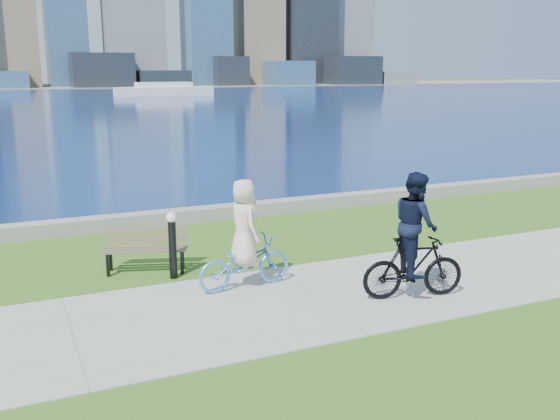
{
  "coord_description": "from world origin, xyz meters",
  "views": [
    {
      "loc": [
        -4.74,
        -9.05,
        3.9
      ],
      "look_at": [
        0.32,
        2.12,
        1.1
      ],
      "focal_mm": 40.0,
      "sensor_mm": 36.0,
      "label": 1
    }
  ],
  "objects_px": {
    "bollard_lamp": "(172,241)",
    "cyclist_woman": "(244,248)",
    "park_bench": "(146,246)",
    "cyclist_man": "(414,246)"
  },
  "relations": [
    {
      "from": "bollard_lamp",
      "to": "park_bench",
      "type": "bearing_deg",
      "value": 119.6
    },
    {
      "from": "bollard_lamp",
      "to": "cyclist_man",
      "type": "relative_size",
      "value": 0.59
    },
    {
      "from": "bollard_lamp",
      "to": "cyclist_woman",
      "type": "height_order",
      "value": "cyclist_woman"
    },
    {
      "from": "bollard_lamp",
      "to": "cyclist_woman",
      "type": "xyz_separation_m",
      "value": [
        1.02,
        -1.09,
        0.02
      ]
    },
    {
      "from": "bollard_lamp",
      "to": "cyclist_man",
      "type": "xyz_separation_m",
      "value": [
        3.49,
        -2.75,
        0.21
      ]
    },
    {
      "from": "park_bench",
      "to": "cyclist_man",
      "type": "relative_size",
      "value": 0.77
    },
    {
      "from": "park_bench",
      "to": "cyclist_man",
      "type": "xyz_separation_m",
      "value": [
        3.85,
        -3.4,
        0.44
      ]
    },
    {
      "from": "park_bench",
      "to": "cyclist_woman",
      "type": "relative_size",
      "value": 0.85
    },
    {
      "from": "bollard_lamp",
      "to": "cyclist_woman",
      "type": "distance_m",
      "value": 1.5
    },
    {
      "from": "cyclist_man",
      "to": "bollard_lamp",
      "type": "bearing_deg",
      "value": 65.17
    }
  ]
}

